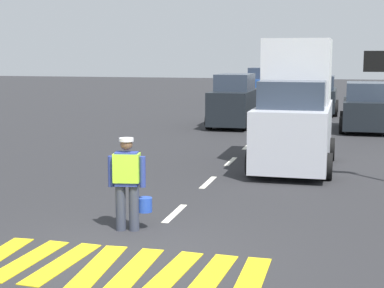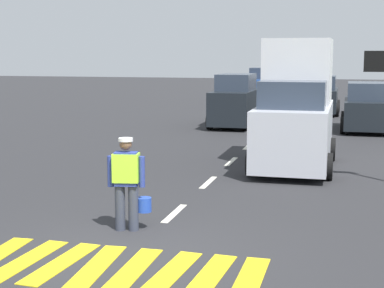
% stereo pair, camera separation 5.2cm
% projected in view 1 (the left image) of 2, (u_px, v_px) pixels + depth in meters
% --- Properties ---
extents(ground_plane, '(96.00, 96.00, 0.00)m').
position_uv_depth(ground_plane, '(277.00, 119.00, 29.48)').
color(ground_plane, '#28282B').
extents(crosswalk_stripes, '(4.40, 1.92, 0.01)m').
position_uv_depth(crosswalk_stripes, '(116.00, 268.00, 8.89)').
color(crosswalk_stripes, yellow).
rests_on(crosswalk_stripes, ground).
extents(lane_center_line, '(0.14, 46.40, 0.01)m').
position_uv_depth(lane_center_line, '(286.00, 111.00, 33.50)').
color(lane_center_line, silver).
rests_on(lane_center_line, ground).
extents(road_worker, '(0.74, 0.46, 1.67)m').
position_uv_depth(road_worker, '(128.00, 179.00, 10.68)').
color(road_worker, '#383D4C').
rests_on(road_worker, ground).
extents(delivery_truck, '(2.16, 4.60, 3.54)m').
position_uv_depth(delivery_truck, '(295.00, 109.00, 16.72)').
color(delivery_truck, silver).
rests_on(delivery_truck, ground).
extents(car_outgoing_far, '(2.00, 3.83, 2.00)m').
position_uv_depth(car_outgoing_far, '(319.00, 96.00, 31.59)').
color(car_outgoing_far, black).
rests_on(car_outgoing_far, ground).
extents(car_oncoming_third, '(2.05, 3.90, 2.27)m').
position_uv_depth(car_oncoming_third, '(262.00, 87.00, 38.04)').
color(car_oncoming_third, '#1E4799').
rests_on(car_oncoming_third, ground).
extents(car_oncoming_second, '(1.90, 4.16, 2.27)m').
position_uv_depth(car_oncoming_second, '(234.00, 102.00, 26.19)').
color(car_oncoming_second, black).
rests_on(car_oncoming_second, ground).
extents(car_parked_far, '(2.04, 3.97, 1.98)m').
position_uv_depth(car_parked_far, '(366.00, 108.00, 24.67)').
color(car_parked_far, black).
rests_on(car_parked_far, ground).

